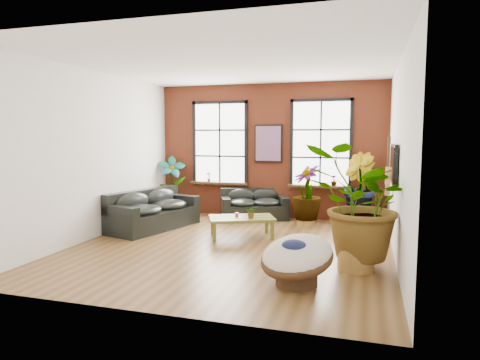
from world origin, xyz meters
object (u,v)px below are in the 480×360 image
at_px(coffee_table, 242,219).
at_px(sofa_back, 254,205).
at_px(sofa_left, 152,211).
at_px(papasan_chair, 297,258).

bearing_deg(coffee_table, sofa_back, 73.30).
bearing_deg(sofa_left, sofa_back, -32.22).
distance_m(sofa_left, coffee_table, 2.26).
distance_m(coffee_table, papasan_chair, 3.04).
height_order(sofa_back, papasan_chair, papasan_chair).
xyz_separation_m(sofa_left, coffee_table, (2.24, -0.24, -0.02)).
bearing_deg(papasan_chair, sofa_left, 168.49).
xyz_separation_m(sofa_back, coffee_table, (0.26, -2.03, 0.03)).
distance_m(sofa_back, coffee_table, 2.05).
distance_m(sofa_back, papasan_chair, 4.98).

